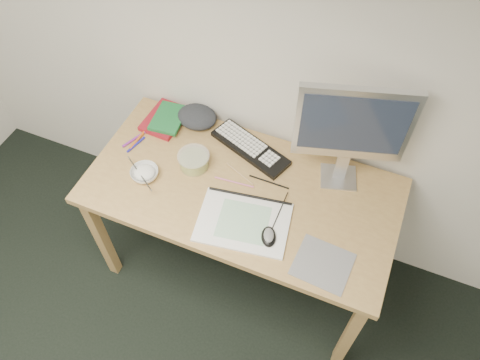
# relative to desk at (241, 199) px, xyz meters

# --- Properties ---
(desk) EXTENTS (1.40, 0.70, 0.75)m
(desk) POSITION_rel_desk_xyz_m (0.00, 0.00, 0.00)
(desk) COLOR tan
(desk) RESTS_ON ground
(mousepad) EXTENTS (0.23, 0.22, 0.00)m
(mousepad) POSITION_rel_desk_xyz_m (0.44, -0.22, 0.08)
(mousepad) COLOR slate
(mousepad) RESTS_ON desk
(sketchpad) EXTENTS (0.43, 0.33, 0.01)m
(sketchpad) POSITION_rel_desk_xyz_m (0.08, -0.16, 0.09)
(sketchpad) COLOR silver
(sketchpad) RESTS_ON desk
(keyboard) EXTENTS (0.42, 0.26, 0.02)m
(keyboard) POSITION_rel_desk_xyz_m (-0.05, 0.23, 0.09)
(keyboard) COLOR black
(keyboard) RESTS_ON desk
(monitor) EXTENTS (0.45, 0.18, 0.54)m
(monitor) POSITION_rel_desk_xyz_m (0.38, 0.23, 0.42)
(monitor) COLOR silver
(monitor) RESTS_ON desk
(mouse) EXTENTS (0.09, 0.11, 0.03)m
(mouse) POSITION_rel_desk_xyz_m (0.20, -0.19, 0.11)
(mouse) COLOR black
(mouse) RESTS_ON sketchpad
(rice_bowl) EXTENTS (0.16, 0.16, 0.04)m
(rice_bowl) POSITION_rel_desk_xyz_m (-0.43, -0.10, 0.10)
(rice_bowl) COLOR silver
(rice_bowl) RESTS_ON desk
(chopsticks) EXTENTS (0.20, 0.14, 0.02)m
(chopsticks) POSITION_rel_desk_xyz_m (-0.44, -0.13, 0.13)
(chopsticks) COLOR silver
(chopsticks) RESTS_ON rice_bowl
(fruit_tub) EXTENTS (0.17, 0.17, 0.07)m
(fruit_tub) POSITION_rel_desk_xyz_m (-0.25, 0.04, 0.12)
(fruit_tub) COLOR #EFC954
(fruit_tub) RESTS_ON desk
(book_red) EXTENTS (0.19, 0.24, 0.02)m
(book_red) POSITION_rel_desk_xyz_m (-0.51, 0.24, 0.09)
(book_red) COLOR maroon
(book_red) RESTS_ON desk
(book_green) EXTENTS (0.16, 0.21, 0.02)m
(book_green) POSITION_rel_desk_xyz_m (-0.49, 0.24, 0.11)
(book_green) COLOR #1A6B33
(book_green) RESTS_ON book_red
(cloth_lump) EXTENTS (0.20, 0.19, 0.07)m
(cloth_lump) POSITION_rel_desk_xyz_m (-0.36, 0.30, 0.12)
(cloth_lump) COLOR #292B31
(cloth_lump) RESTS_ON desk
(pencil_pink) EXTENTS (0.19, 0.02, 0.01)m
(pencil_pink) POSITION_rel_desk_xyz_m (-0.04, 0.02, 0.09)
(pencil_pink) COLOR #D26998
(pencil_pink) RESTS_ON desk
(pencil_tan) EXTENTS (0.16, 0.07, 0.01)m
(pencil_tan) POSITION_rel_desk_xyz_m (-0.04, 0.07, 0.09)
(pencil_tan) COLOR tan
(pencil_tan) RESTS_ON desk
(pencil_black) EXTENTS (0.19, 0.01, 0.01)m
(pencil_black) POSITION_rel_desk_xyz_m (0.10, 0.08, 0.09)
(pencil_black) COLOR black
(pencil_black) RESTS_ON desk
(marker_blue) EXTENTS (0.04, 0.12, 0.01)m
(marker_blue) POSITION_rel_desk_xyz_m (-0.57, 0.04, 0.09)
(marker_blue) COLOR #1F1DA0
(marker_blue) RESTS_ON desk
(marker_orange) EXTENTS (0.02, 0.15, 0.01)m
(marker_orange) POSITION_rel_desk_xyz_m (-0.57, 0.08, 0.09)
(marker_orange) COLOR #CC5D18
(marker_orange) RESTS_ON desk
(marker_purple) EXTENTS (0.06, 0.13, 0.01)m
(marker_purple) POSITION_rel_desk_xyz_m (-0.59, 0.07, 0.09)
(marker_purple) COLOR purple
(marker_purple) RESTS_ON desk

